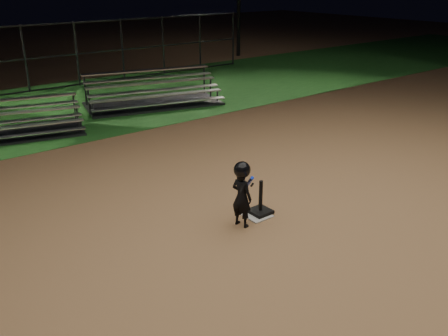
# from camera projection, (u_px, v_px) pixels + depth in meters

# --- Properties ---
(ground) EXTENTS (80.00, 80.00, 0.00)m
(ground) POSITION_uv_depth(u_px,v_px,m) (257.00, 216.00, 9.04)
(ground) COLOR #9E7047
(ground) RESTS_ON ground
(grass_strip) EXTENTS (60.00, 8.00, 0.01)m
(grass_strip) POSITION_uv_depth(u_px,v_px,m) (59.00, 108.00, 16.34)
(grass_strip) COLOR #1C521A
(grass_strip) RESTS_ON ground
(home_plate) EXTENTS (0.45, 0.45, 0.02)m
(home_plate) POSITION_uv_depth(u_px,v_px,m) (257.00, 215.00, 9.04)
(home_plate) COLOR beige
(home_plate) RESTS_ON ground
(batting_tee) EXTENTS (0.38, 0.38, 0.65)m
(batting_tee) POSITION_uv_depth(u_px,v_px,m) (260.00, 207.00, 9.07)
(batting_tee) COLOR black
(batting_tee) RESTS_ON home_plate
(child_batter) EXTENTS (0.45, 0.60, 1.22)m
(child_batter) POSITION_uv_depth(u_px,v_px,m) (242.00, 192.00, 8.47)
(child_batter) COLOR black
(child_batter) RESTS_ON ground
(bleacher_left) EXTENTS (4.07, 2.68, 0.92)m
(bleacher_left) POSITION_uv_depth(u_px,v_px,m) (12.00, 129.00, 13.48)
(bleacher_left) COLOR silver
(bleacher_left) RESTS_ON ground
(bleacher_right) EXTENTS (4.88, 3.23, 1.10)m
(bleacher_right) POSITION_uv_depth(u_px,v_px,m) (153.00, 98.00, 16.67)
(bleacher_right) COLOR #B5B5BA
(bleacher_right) RESTS_ON ground
(backstop_fence) EXTENTS (20.08, 0.08, 2.50)m
(backstop_fence) POSITION_uv_depth(u_px,v_px,m) (25.00, 59.00, 18.07)
(backstop_fence) COLOR #38383D
(backstop_fence) RESTS_ON ground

